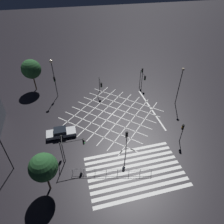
{
  "coord_description": "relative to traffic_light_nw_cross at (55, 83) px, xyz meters",
  "views": [
    {
      "loc": [
        -6.94,
        -27.33,
        22.63
      ],
      "look_at": [
        0.0,
        0.0,
        0.55
      ],
      "focal_mm": 32.0,
      "sensor_mm": 36.0,
      "label": 1
    }
  ],
  "objects": [
    {
      "name": "ground_plane",
      "position": [
        9.3,
        -8.42,
        -3.2
      ],
      "size": [
        200.0,
        200.0,
        0.0
      ],
      "primitive_type": "plane",
      "color": "black"
    },
    {
      "name": "road_markings",
      "position": [
        9.62,
        -16.22,
        -3.2
      ],
      "size": [
        19.07,
        25.86,
        0.01
      ],
      "color": "silver",
      "rests_on": "ground_plane"
    },
    {
      "name": "traffic_light_nw_cross",
      "position": [
        0.0,
        0.0,
        0.0
      ],
      "size": [
        0.36,
        0.39,
        4.5
      ],
      "rotation": [
        0.0,
        0.0,
        -1.57
      ],
      "color": "#2D2D30",
      "rests_on": "ground_plane"
    },
    {
      "name": "traffic_light_median_south",
      "position": [
        8.95,
        -17.76,
        -0.08
      ],
      "size": [
        0.36,
        0.39,
        4.38
      ],
      "rotation": [
        0.0,
        0.0,
        1.57
      ],
      "color": "#2D2D30",
      "rests_on": "ground_plane"
    },
    {
      "name": "traffic_light_ne_main",
      "position": [
        18.19,
        0.23,
        -0.34
      ],
      "size": [
        0.39,
        0.36,
        4.0
      ],
      "rotation": [
        0.0,
        0.0,
        3.14
      ],
      "color": "#2D2D30",
      "rests_on": "ground_plane"
    },
    {
      "name": "traffic_light_median_north",
      "position": [
        8.73,
        -1.33,
        -0.82
      ],
      "size": [
        0.36,
        2.46,
        3.24
      ],
      "rotation": [
        0.0,
        0.0,
        -1.57
      ],
      "color": "#2D2D30",
      "rests_on": "ground_plane"
    },
    {
      "name": "traffic_light_sw_main",
      "position": [
        1.85,
        -17.42,
        -0.01
      ],
      "size": [
        3.22,
        0.36,
        4.28
      ],
      "color": "#2D2D30",
      "rests_on": "ground_plane"
    },
    {
      "name": "traffic_light_se_main",
      "position": [
        17.69,
        -17.46,
        -0.7
      ],
      "size": [
        0.39,
        0.36,
        3.49
      ],
      "rotation": [
        0.0,
        0.0,
        3.14
      ],
      "color": "#2D2D30",
      "rests_on": "ground_plane"
    },
    {
      "name": "traffic_light_sw_cross",
      "position": [
        0.4,
        -15.9,
        -0.66
      ],
      "size": [
        0.36,
        1.99,
        3.49
      ],
      "rotation": [
        0.0,
        0.0,
        1.57
      ],
      "color": "#2D2D30",
      "rests_on": "ground_plane"
    },
    {
      "name": "traffic_light_ne_cross",
      "position": [
        18.12,
        -0.64,
        -0.81
      ],
      "size": [
        0.36,
        2.8,
        3.24
      ],
      "rotation": [
        0.0,
        0.0,
        -1.57
      ],
      "color": "#2D2D30",
      "rests_on": "ground_plane"
    },
    {
      "name": "street_lamp_west",
      "position": [
        0.02,
        0.12,
        2.77
      ],
      "size": [
        0.59,
        0.59,
        7.87
      ],
      "color": "#2D2D30",
      "rests_on": "ground_plane"
    },
    {
      "name": "street_lamp_far",
      "position": [
        22.08,
        -8.1,
        2.14
      ],
      "size": [
        0.51,
        0.51,
        7.47
      ],
      "color": "#2D2D30",
      "rests_on": "ground_plane"
    },
    {
      "name": "street_tree_near",
      "position": [
        -4.33,
        3.97,
        1.53
      ],
      "size": [
        3.89,
        3.89,
        6.68
      ],
      "color": "brown",
      "rests_on": "ground_plane"
    },
    {
      "name": "street_tree_far",
      "position": [
        -1.67,
        -20.69,
        1.0
      ],
      "size": [
        3.24,
        3.24,
        5.83
      ],
      "color": "brown",
      "rests_on": "ground_plane"
    },
    {
      "name": "waiting_car",
      "position": [
        0.15,
        -11.59,
        -2.58
      ],
      "size": [
        4.61,
        1.83,
        1.3
      ],
      "color": "#B7BABC",
      "rests_on": "ground_plane"
    },
    {
      "name": "pedestrian_railing",
      "position": [
        6.22,
        -20.55,
        -2.52
      ],
      "size": [
        10.03,
        2.59,
        1.05
      ],
      "rotation": [
        0.0,
        0.0,
        -0.25
      ],
      "color": "gray",
      "rests_on": "ground_plane"
    }
  ]
}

